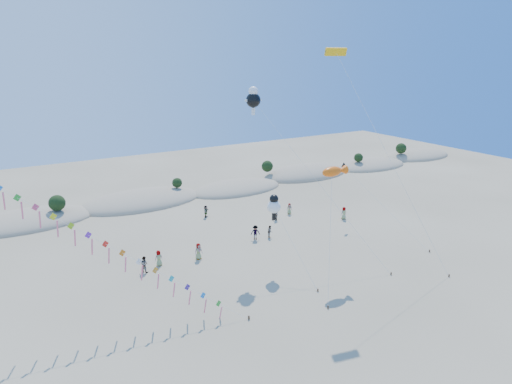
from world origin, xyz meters
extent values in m
plane|color=#83745A|center=(0.00, 0.00, 0.00)|extent=(160.00, 160.00, 0.00)
ellipsoid|color=gray|center=(-16.00, 44.60, 0.00)|extent=(17.60, 9.68, 3.00)
ellipsoid|color=#213E16|center=(-16.00, 44.60, 0.83)|extent=(14.08, 6.34, 0.70)
ellipsoid|color=gray|center=(0.00, 45.30, 0.00)|extent=(19.00, 10.45, 3.40)
ellipsoid|color=#213E16|center=(0.00, 45.30, 0.94)|extent=(15.20, 6.84, 0.76)
ellipsoid|color=gray|center=(16.00, 43.90, 0.00)|extent=(16.40, 9.02, 2.80)
ellipsoid|color=#213E16|center=(16.00, 43.90, 0.77)|extent=(13.12, 5.90, 0.66)
ellipsoid|color=gray|center=(32.00, 45.70, 0.00)|extent=(18.00, 9.90, 3.80)
ellipsoid|color=#213E16|center=(32.00, 45.70, 1.04)|extent=(14.40, 6.48, 0.72)
ellipsoid|color=gray|center=(48.00, 44.50, 0.00)|extent=(16.80, 9.24, 3.00)
ellipsoid|color=#213E16|center=(48.00, 44.50, 0.83)|extent=(13.44, 6.05, 0.67)
ellipsoid|color=gray|center=(64.00, 45.90, 0.00)|extent=(17.60, 9.68, 3.20)
ellipsoid|color=#213E16|center=(64.00, 45.90, 0.88)|extent=(14.08, 6.34, 0.70)
sphere|color=black|center=(-12.00, 43.40, 2.48)|extent=(2.20, 2.20, 2.20)
sphere|color=black|center=(6.00, 45.40, 2.24)|extent=(1.60, 1.60, 1.60)
sphere|color=black|center=(24.00, 46.80, 2.44)|extent=(2.10, 2.10, 2.10)
sphere|color=black|center=(44.00, 44.10, 2.32)|extent=(1.80, 1.80, 1.80)
sphere|color=black|center=(58.00, 45.60, 2.52)|extent=(2.30, 2.30, 2.30)
cube|color=#3F2D1E|center=(-1.08, 9.47, 0.17)|extent=(0.12, 0.12, 0.35)
cylinder|color=silver|center=(-14.92, 17.37, 9.84)|extent=(27.72, 15.82, 19.70)
cube|color=green|center=(-3.29, 10.74, 1.58)|extent=(1.20, 0.47, 1.27)
cube|color=#ED648B|center=(-3.11, 10.79, 0.48)|extent=(0.19, 0.45, 1.55)
cube|color=blue|center=(-4.40, 11.37, 2.36)|extent=(1.20, 0.47, 1.27)
cube|color=#ED648B|center=(-4.22, 11.42, 1.26)|extent=(0.19, 0.45, 1.55)
cube|color=#42238F|center=(-5.51, 12.00, 3.15)|extent=(1.20, 0.47, 1.27)
cube|color=#ED648B|center=(-5.33, 12.05, 2.05)|extent=(0.19, 0.45, 1.55)
cube|color=#18AAB6|center=(-6.62, 12.63, 3.94)|extent=(1.20, 0.47, 1.27)
cube|color=#ED648B|center=(-6.44, 12.68, 2.84)|extent=(0.19, 0.45, 1.55)
cube|color=orange|center=(-7.72, 13.26, 4.73)|extent=(1.20, 0.47, 1.27)
cube|color=#ED648B|center=(-7.54, 13.31, 3.63)|extent=(0.19, 0.45, 1.55)
cube|color=white|center=(-8.83, 13.90, 5.51)|extent=(1.20, 0.47, 1.27)
cube|color=#ED648B|center=(-8.65, 13.95, 4.41)|extent=(0.19, 0.45, 1.55)
cube|color=orange|center=(-9.94, 14.53, 6.30)|extent=(1.20, 0.47, 1.27)
cube|color=#ED648B|center=(-9.76, 14.58, 5.20)|extent=(0.19, 0.45, 1.55)
cube|color=red|center=(-11.05, 15.16, 7.09)|extent=(1.20, 0.47, 1.27)
cube|color=#ED648B|center=(-10.87, 15.21, 5.99)|extent=(0.19, 0.45, 1.55)
cube|color=purple|center=(-12.15, 15.79, 7.87)|extent=(1.20, 0.47, 1.27)
cube|color=#ED648B|center=(-11.97, 15.84, 6.77)|extent=(0.19, 0.45, 1.55)
cube|color=#8DC417|center=(-13.26, 16.42, 8.66)|extent=(1.20, 0.47, 1.27)
cube|color=#ED648B|center=(-13.08, 16.47, 7.56)|extent=(0.19, 0.45, 1.55)
cube|color=yellow|center=(-14.37, 17.05, 9.45)|extent=(1.20, 0.47, 1.27)
cube|color=#ED648B|center=(-14.19, 17.10, 8.35)|extent=(0.19, 0.45, 1.55)
cube|color=#E2476E|center=(-15.48, 17.68, 10.24)|extent=(1.20, 0.47, 1.27)
cube|color=#ED648B|center=(-15.30, 17.73, 9.14)|extent=(0.19, 0.45, 1.55)
cube|color=green|center=(-16.59, 18.32, 11.02)|extent=(1.20, 0.47, 1.27)
cube|color=#ED648B|center=(-16.41, 18.37, 9.92)|extent=(0.19, 0.45, 1.55)
cube|color=#ED648B|center=(-17.51, 19.00, 10.71)|extent=(0.19, 0.45, 1.55)
cube|color=#3F2D1E|center=(5.81, 7.33, 0.15)|extent=(0.10, 0.10, 0.30)
cylinder|color=silver|center=(8.41, 10.56, 5.24)|extent=(5.22, 6.49, 10.50)
ellipsoid|color=#F85D0D|center=(11.00, 13.79, 10.49)|extent=(2.35, 1.04, 1.04)
cone|color=#F85D0D|center=(12.32, 13.79, 10.49)|extent=(0.94, 0.94, 0.94)
cube|color=#3F2D1E|center=(6.87, 10.12, 0.15)|extent=(0.10, 0.10, 0.30)
cylinder|color=silver|center=(6.53, 13.55, 3.34)|extent=(0.70, 6.88, 6.69)
sphere|color=white|center=(6.19, 16.98, 6.67)|extent=(1.40, 1.40, 1.40)
sphere|color=black|center=(6.19, 16.98, 7.51)|extent=(0.94, 0.94, 0.94)
cube|color=black|center=(6.19, 16.98, 5.57)|extent=(0.35, 0.18, 0.80)
cube|color=#3F2D1E|center=(15.45, 8.91, 0.15)|extent=(0.10, 0.10, 0.30)
cylinder|color=silver|center=(11.16, 15.64, 8.52)|extent=(8.61, 13.49, 17.06)
sphere|color=black|center=(6.87, 22.37, 17.04)|extent=(1.58, 1.58, 1.58)
sphere|color=white|center=(6.87, 22.37, 17.99)|extent=(1.03, 1.03, 1.03)
cube|color=white|center=(6.87, 22.37, 15.85)|extent=(0.35, 0.18, 0.80)
cube|color=white|center=(6.17, 22.37, 17.04)|extent=(0.60, 0.15, 0.25)
cube|color=white|center=(7.57, 22.37, 17.04)|extent=(0.60, 0.15, 0.25)
cube|color=#3F2D1E|center=(20.23, 5.61, 0.15)|extent=(0.10, 0.10, 0.30)
cylinder|color=silver|center=(15.76, 10.05, 10.96)|extent=(8.98, 8.92, 21.93)
cube|color=#FFB30D|center=(11.29, 14.50, 21.92)|extent=(2.22, 0.90, 0.78)
cube|color=black|center=(11.29, 14.52, 21.92)|extent=(2.14, 0.55, 0.19)
cube|color=#3F2D1E|center=(23.45, 10.52, 0.15)|extent=(0.10, 0.10, 0.30)
cylinder|color=silver|center=(22.47, 17.08, 3.84)|extent=(1.98, 13.14, 7.70)
cube|color=black|center=(21.49, 23.64, 7.68)|extent=(0.98, 0.29, 1.01)
imported|color=slate|center=(-6.24, 22.44, 0.88)|extent=(1.05, 1.09, 1.76)
imported|color=slate|center=(-4.47, 23.09, 0.87)|extent=(0.91, 0.64, 1.74)
imported|color=slate|center=(-0.16, 22.40, 0.93)|extent=(0.96, 0.67, 1.86)
imported|color=slate|center=(8.03, 23.90, 0.91)|extent=(1.35, 1.11, 1.82)
imported|color=slate|center=(9.92, 23.54, 0.77)|extent=(0.85, 0.93, 1.55)
imported|color=slate|center=(13.74, 28.18, 0.90)|extent=(0.87, 1.01, 1.80)
imported|color=slate|center=(22.15, 23.73, 0.87)|extent=(0.92, 0.67, 1.74)
imported|color=slate|center=(16.83, 29.26, 0.80)|extent=(0.91, 0.77, 1.59)
imported|color=slate|center=(5.99, 34.21, 0.84)|extent=(1.35, 1.54, 1.69)
camera|label=1|loc=(-16.58, -18.08, 21.22)|focal=30.00mm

